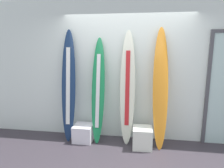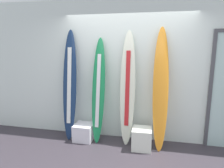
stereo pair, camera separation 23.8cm
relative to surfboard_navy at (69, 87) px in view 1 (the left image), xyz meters
name	(u,v)px [view 1 (the left image)]	position (x,y,z in m)	size (l,w,h in m)	color
wall_back	(128,71)	(1.15, 0.32, 0.30)	(7.20, 0.20, 2.80)	silver
surfboard_navy	(69,87)	(0.00, 0.00, 0.00)	(0.30, 0.39, 2.22)	navy
surfboard_emerald	(98,91)	(0.60, 0.00, -0.07)	(0.28, 0.39, 2.06)	#1A8148
surfboard_ivory	(127,88)	(1.17, 0.03, 0.00)	(0.29, 0.34, 2.19)	silver
surfboard_sunset	(160,89)	(1.78, -0.04, 0.02)	(0.31, 0.48, 2.24)	orange
display_block_left	(84,133)	(0.30, -0.07, -0.93)	(0.38, 0.38, 0.33)	white
display_block_center	(142,138)	(1.48, -0.17, -0.90)	(0.37, 0.37, 0.39)	white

